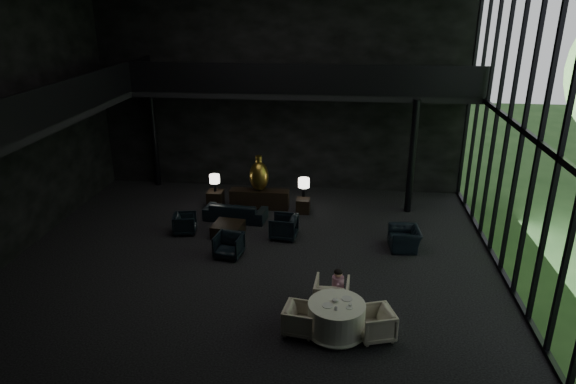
# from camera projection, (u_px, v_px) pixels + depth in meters

# --- Properties ---
(floor) EXTENTS (14.00, 12.00, 0.02)m
(floor) POSITION_uv_depth(u_px,v_px,m) (256.00, 257.00, 15.11)
(floor) COLOR black
(floor) RESTS_ON ground
(wall_back) EXTENTS (14.00, 0.04, 8.00)m
(wall_back) POSITION_uv_depth(u_px,v_px,m) (280.00, 87.00, 19.25)
(wall_back) COLOR black
(wall_back) RESTS_ON ground
(wall_front) EXTENTS (14.00, 0.04, 8.00)m
(wall_front) POSITION_uv_depth(u_px,v_px,m) (186.00, 211.00, 8.11)
(wall_front) COLOR black
(wall_front) RESTS_ON ground
(wall_left) EXTENTS (0.04, 12.00, 8.00)m
(wall_left) POSITION_uv_depth(u_px,v_px,m) (7.00, 117.00, 14.41)
(wall_left) COLOR black
(wall_left) RESTS_ON ground
(curtain_wall) EXTENTS (0.20, 12.00, 8.00)m
(curtain_wall) POSITION_uv_depth(u_px,v_px,m) (523.00, 131.00, 12.96)
(curtain_wall) COLOR black
(curtain_wall) RESTS_ON ground
(mezzanine_left) EXTENTS (2.00, 12.00, 0.25)m
(mezzanine_left) POSITION_uv_depth(u_px,v_px,m) (40.00, 118.00, 14.30)
(mezzanine_left) COLOR black
(mezzanine_left) RESTS_ON wall_left
(mezzanine_back) EXTENTS (12.00, 2.00, 0.25)m
(mezzanine_back) POSITION_uv_depth(u_px,v_px,m) (305.00, 92.00, 18.22)
(mezzanine_back) COLOR black
(mezzanine_back) RESTS_ON wall_back
(railing_left) EXTENTS (0.06, 12.00, 1.00)m
(railing_left) POSITION_uv_depth(u_px,v_px,m) (71.00, 97.00, 13.99)
(railing_left) COLOR black
(railing_left) RESTS_ON mezzanine_left
(railing_back) EXTENTS (12.00, 0.06, 1.00)m
(railing_back) POSITION_uv_depth(u_px,v_px,m) (303.00, 79.00, 17.08)
(railing_back) COLOR black
(railing_back) RESTS_ON mezzanine_back
(column_nw) EXTENTS (0.24, 0.24, 4.00)m
(column_nw) POSITION_uv_depth(u_px,v_px,m) (154.00, 137.00, 20.21)
(column_nw) COLOR black
(column_nw) RESTS_ON floor
(column_ne) EXTENTS (0.24, 0.24, 4.00)m
(column_ne) POSITION_uv_depth(u_px,v_px,m) (412.00, 157.00, 17.61)
(column_ne) COLOR black
(column_ne) RESTS_ON floor
(console) EXTENTS (2.12, 0.48, 0.68)m
(console) POSITION_uv_depth(u_px,v_px,m) (259.00, 199.00, 18.49)
(console) COLOR black
(console) RESTS_ON floor
(bronze_urn) EXTENTS (0.69, 0.69, 1.28)m
(bronze_urn) POSITION_uv_depth(u_px,v_px,m) (259.00, 176.00, 18.18)
(bronze_urn) COLOR olive
(bronze_urn) RESTS_ON console
(side_table_left) EXTENTS (0.55, 0.55, 0.60)m
(side_table_left) POSITION_uv_depth(u_px,v_px,m) (216.00, 199.00, 18.59)
(side_table_left) COLOR black
(side_table_left) RESTS_ON floor
(table_lamp_left) EXTENTS (0.37, 0.37, 0.62)m
(table_lamp_left) POSITION_uv_depth(u_px,v_px,m) (215.00, 180.00, 18.34)
(table_lamp_left) COLOR black
(table_lamp_left) RESTS_ON side_table_left
(side_table_right) EXTENTS (0.47, 0.47, 0.51)m
(side_table_right) POSITION_uv_depth(u_px,v_px,m) (303.00, 206.00, 18.10)
(side_table_right) COLOR black
(side_table_right) RESTS_ON floor
(table_lamp_right) EXTENTS (0.40, 0.40, 0.67)m
(table_lamp_right) POSITION_uv_depth(u_px,v_px,m) (304.00, 184.00, 18.09)
(table_lamp_right) COLOR black
(table_lamp_right) RESTS_ON side_table_right
(sofa) EXTENTS (2.20, 0.85, 0.84)m
(sofa) POSITION_uv_depth(u_px,v_px,m) (235.00, 208.00, 17.48)
(sofa) COLOR black
(sofa) RESTS_ON floor
(lounge_armchair_west) EXTENTS (0.72, 0.75, 0.67)m
(lounge_armchair_west) POSITION_uv_depth(u_px,v_px,m) (185.00, 223.00, 16.52)
(lounge_armchair_west) COLOR black
(lounge_armchair_west) RESTS_ON floor
(lounge_armchair_east) EXTENTS (0.87, 0.92, 0.87)m
(lounge_armchair_east) POSITION_uv_depth(u_px,v_px,m) (284.00, 225.00, 16.15)
(lounge_armchair_east) COLOR black
(lounge_armchair_east) RESTS_ON floor
(lounge_armchair_south) EXTENTS (0.85, 0.81, 0.78)m
(lounge_armchair_south) POSITION_uv_depth(u_px,v_px,m) (229.00, 244.00, 14.99)
(lounge_armchair_south) COLOR black
(lounge_armchair_south) RESTS_ON floor
(window_armchair) EXTENTS (0.67, 0.98, 0.82)m
(window_armchair) POSITION_uv_depth(u_px,v_px,m) (405.00, 236.00, 15.47)
(window_armchair) COLOR black
(window_armchair) RESTS_ON floor
(coffee_table) EXTENTS (1.00, 1.00, 0.40)m
(coffee_table) POSITION_uv_depth(u_px,v_px,m) (228.00, 229.00, 16.41)
(coffee_table) COLOR black
(coffee_table) RESTS_ON floor
(dining_table) EXTENTS (1.47, 1.47, 0.75)m
(dining_table) POSITION_uv_depth(u_px,v_px,m) (336.00, 320.00, 11.61)
(dining_table) COLOR white
(dining_table) RESTS_ON floor
(dining_chair_north) EXTENTS (0.94, 0.89, 0.91)m
(dining_chair_north) POSITION_uv_depth(u_px,v_px,m) (332.00, 291.00, 12.48)
(dining_chair_north) COLOR #BDB5A6
(dining_chair_north) RESTS_ON floor
(dining_chair_east) EXTENTS (0.90, 0.93, 0.77)m
(dining_chair_east) POSITION_uv_depth(u_px,v_px,m) (375.00, 322.00, 11.41)
(dining_chair_east) COLOR #B2AA9E
(dining_chair_east) RESTS_ON floor
(dining_chair_west) EXTENTS (0.73, 0.77, 0.70)m
(dining_chair_west) POSITION_uv_depth(u_px,v_px,m) (300.00, 319.00, 11.60)
(dining_chair_west) COLOR #BDBBBA
(dining_chair_west) RESTS_ON floor
(child) EXTENTS (0.29, 0.29, 0.61)m
(child) POSITION_uv_depth(u_px,v_px,m) (338.00, 281.00, 12.38)
(child) COLOR #C27792
(child) RESTS_ON dining_chair_north
(plate_a) EXTENTS (0.32, 0.32, 0.02)m
(plate_a) POSITION_uv_depth(u_px,v_px,m) (328.00, 305.00, 11.37)
(plate_a) COLOR white
(plate_a) RESTS_ON dining_table
(plate_b) EXTENTS (0.29, 0.29, 0.02)m
(plate_b) POSITION_uv_depth(u_px,v_px,m) (347.00, 299.00, 11.63)
(plate_b) COLOR white
(plate_b) RESTS_ON dining_table
(saucer) EXTENTS (0.19, 0.19, 0.01)m
(saucer) POSITION_uv_depth(u_px,v_px,m) (349.00, 308.00, 11.29)
(saucer) COLOR white
(saucer) RESTS_ON dining_table
(coffee_cup) EXTENTS (0.09, 0.09, 0.06)m
(coffee_cup) POSITION_uv_depth(u_px,v_px,m) (350.00, 305.00, 11.34)
(coffee_cup) COLOR white
(coffee_cup) RESTS_ON saucer
(cereal_bowl) EXTENTS (0.15, 0.15, 0.08)m
(cereal_bowl) POSITION_uv_depth(u_px,v_px,m) (335.00, 300.00, 11.52)
(cereal_bowl) COLOR white
(cereal_bowl) RESTS_ON dining_table
(cream_pot) EXTENTS (0.08, 0.08, 0.08)m
(cream_pot) POSITION_uv_depth(u_px,v_px,m) (336.00, 309.00, 11.21)
(cream_pot) COLOR #99999E
(cream_pot) RESTS_ON dining_table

